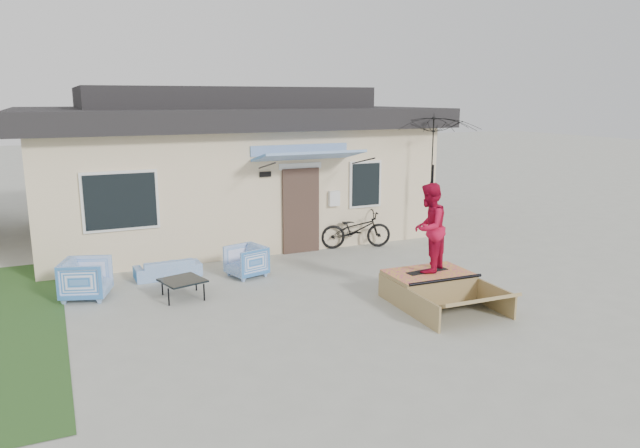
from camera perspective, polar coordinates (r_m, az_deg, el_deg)
name	(u,v)px	position (r m, az deg, el deg)	size (l,w,h in m)	color
ground	(347,317)	(10.48, 2.64, -9.00)	(90.00, 90.00, 0.00)	#9EA094
grass_strip	(21,325)	(11.35, -26.94, -8.66)	(1.40, 8.00, 0.01)	#264A1E
house	(221,162)	(17.37, -9.50, 5.89)	(10.80, 8.49, 4.10)	beige
loveseat	(168,265)	(13.05, -14.50, -3.86)	(1.38, 0.41, 0.54)	blue
armchair_left	(86,277)	(12.15, -21.68, -4.76)	(0.83, 0.78, 0.85)	blue
armchair_right	(246,260)	(12.77, -7.15, -3.43)	(0.72, 0.68, 0.75)	blue
coffee_table	(183,289)	(11.69, -13.11, -6.10)	(0.74, 0.74, 0.37)	black
bicycle	(356,226)	(15.07, 3.49, -0.15)	(0.63, 1.82, 1.16)	black
patio_umbrella	(433,178)	(15.42, 10.83, 4.35)	(2.51, 2.35, 2.20)	black
skate_ramp	(428,286)	(11.52, 10.40, -5.87)	(1.55, 2.07, 0.52)	olive
skateboard	(427,271)	(11.47, 10.32, -4.44)	(0.86, 0.22, 0.05)	black
skater	(429,226)	(11.26, 10.48, -0.18)	(0.83, 0.64, 1.69)	#B50D31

